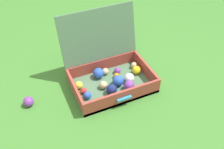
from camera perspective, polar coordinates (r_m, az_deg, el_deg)
name	(u,v)px	position (r m, az deg, el deg)	size (l,w,h in m)	color
ground_plane	(104,95)	(1.90, -1.82, -4.64)	(16.00, 16.00, 0.00)	#3D7A2D
open_suitcase	(109,71)	(1.93, -0.66, 0.84)	(0.60, 0.53, 0.52)	#4C7051
stray_ball_on_grass	(28,102)	(1.90, -18.16, -5.77)	(0.07, 0.07, 0.07)	purple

